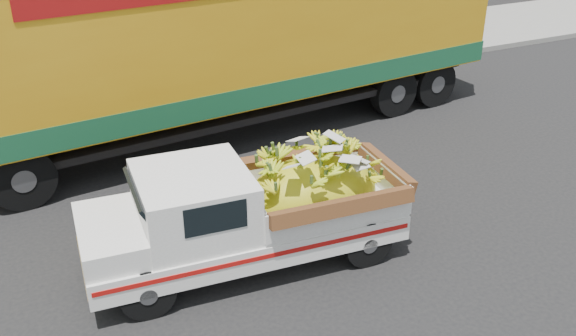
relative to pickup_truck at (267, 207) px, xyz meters
name	(u,v)px	position (x,y,z in m)	size (l,w,h in m)	color
ground	(189,263)	(-1.12, 0.34, -0.85)	(100.00, 100.00, 0.00)	black
curb	(100,108)	(-1.12, 7.03, -0.78)	(60.00, 0.25, 0.15)	gray
sidewalk	(84,82)	(-1.12, 9.13, -0.78)	(60.00, 4.00, 0.14)	gray
pickup_truck	(267,207)	(0.00, 0.00, 0.00)	(4.65, 1.99, 1.59)	black
semi_trailer	(233,34)	(1.31, 4.59, 1.27)	(12.04, 3.69, 3.80)	black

